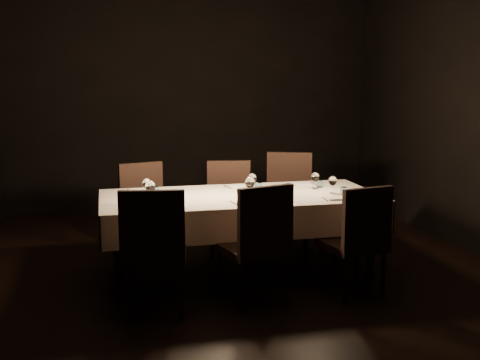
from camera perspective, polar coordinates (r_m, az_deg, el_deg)
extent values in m
cube|color=black|center=(5.70, 0.00, -8.99)|extent=(5.00, 6.00, 0.01)
cube|color=black|center=(8.35, -4.61, 7.56)|extent=(5.00, 0.01, 3.00)
cube|color=black|center=(2.58, 14.97, 1.86)|extent=(5.00, 0.01, 3.00)
cube|color=black|center=(5.51, 0.00, -1.74)|extent=(2.40, 1.00, 0.04)
cylinder|color=black|center=(5.06, -11.48, -7.39)|extent=(0.07, 0.07, 0.71)
cylinder|color=black|center=(5.87, -11.69, -4.97)|extent=(0.07, 0.07, 0.71)
cylinder|color=black|center=(5.57, 12.36, -5.82)|extent=(0.07, 0.07, 0.71)
cylinder|color=black|center=(6.31, 9.13, -3.84)|extent=(0.07, 0.07, 0.71)
cube|color=beige|center=(5.50, 0.00, -1.48)|extent=(2.52, 1.12, 0.01)
cube|color=beige|center=(6.06, -1.16, -1.81)|extent=(2.52, 0.01, 0.28)
cube|color=beige|center=(5.01, 1.41, -4.34)|extent=(2.52, 0.01, 0.28)
cube|color=beige|center=(5.93, 11.91, -2.29)|extent=(0.01, 1.12, 0.28)
cube|color=beige|center=(5.40, -13.11, -3.54)|extent=(0.01, 1.12, 0.28)
cylinder|color=black|center=(5.04, -5.54, -9.04)|extent=(0.04, 0.04, 0.42)
cylinder|color=black|center=(4.66, -5.62, -10.66)|extent=(0.04, 0.04, 0.42)
cylinder|color=black|center=(5.06, -10.20, -9.06)|extent=(0.04, 0.04, 0.42)
cylinder|color=black|center=(4.68, -10.68, -10.67)|extent=(0.04, 0.04, 0.42)
cube|color=black|center=(4.78, -8.08, -7.09)|extent=(0.55, 0.55, 0.06)
cube|color=black|center=(4.49, -8.33, -4.28)|extent=(0.49, 0.12, 0.53)
cube|color=white|center=(5.01, -8.83, -2.58)|extent=(0.23, 0.15, 0.02)
cube|color=silver|center=(5.00, -10.48, -2.71)|extent=(0.02, 0.21, 0.01)
cube|color=silver|center=(5.02, -7.18, -2.57)|extent=(0.01, 0.21, 0.01)
cylinder|color=silver|center=(5.19, -7.39, -1.75)|extent=(0.07, 0.07, 0.08)
cylinder|color=white|center=(5.26, -8.47, -2.02)|extent=(0.07, 0.07, 0.00)
cylinder|color=white|center=(5.25, -8.48, -1.53)|extent=(0.01, 0.01, 0.09)
ellipsoid|color=white|center=(5.24, -8.51, -0.60)|extent=(0.09, 0.09, 0.10)
cylinder|color=black|center=(5.26, 1.99, -8.20)|extent=(0.04, 0.04, 0.42)
cylinder|color=black|center=(4.94, 4.37, -9.46)|extent=(0.04, 0.04, 0.42)
cylinder|color=black|center=(5.08, -1.95, -8.87)|extent=(0.04, 0.04, 0.42)
cylinder|color=black|center=(4.74, 0.24, -10.25)|extent=(0.04, 0.04, 0.42)
cube|color=black|center=(4.93, 1.17, -6.54)|extent=(0.59, 0.59, 0.06)
cube|color=black|center=(4.68, 2.46, -3.74)|extent=(0.48, 0.18, 0.52)
cube|color=white|center=(5.14, 1.08, -2.14)|extent=(0.24, 0.17, 0.02)
cube|color=silver|center=(5.11, -0.50, -2.27)|extent=(0.04, 0.21, 0.01)
cube|color=silver|center=(5.18, 2.64, -2.11)|extent=(0.04, 0.21, 0.01)
cylinder|color=silver|center=(5.34, 2.13, -1.33)|extent=(0.07, 0.07, 0.08)
cylinder|color=white|center=(5.40, 0.95, -1.61)|extent=(0.07, 0.07, 0.00)
cylinder|color=white|center=(5.39, 0.95, -1.13)|extent=(0.01, 0.01, 0.09)
ellipsoid|color=white|center=(5.37, 0.96, -0.21)|extent=(0.09, 0.09, 0.11)
cylinder|color=black|center=(5.51, 11.03, -7.64)|extent=(0.04, 0.04, 0.40)
cylinder|color=black|center=(5.22, 13.42, -8.74)|extent=(0.04, 0.04, 0.40)
cylinder|color=black|center=(5.31, 7.64, -8.22)|extent=(0.04, 0.04, 0.40)
cylinder|color=black|center=(5.01, 9.92, -9.41)|extent=(0.04, 0.04, 0.40)
cube|color=black|center=(5.19, 10.58, -6.08)|extent=(0.54, 0.54, 0.06)
cube|color=black|center=(4.96, 11.98, -3.54)|extent=(0.46, 0.14, 0.50)
cube|color=white|center=(5.38, 9.32, -1.73)|extent=(0.20, 0.14, 0.01)
cube|color=silver|center=(5.34, 8.07, -1.84)|extent=(0.02, 0.18, 0.01)
cube|color=silver|center=(5.43, 10.54, -1.71)|extent=(0.02, 0.18, 0.01)
cylinder|color=silver|center=(5.59, 9.82, -1.02)|extent=(0.06, 0.06, 0.07)
cylinder|color=white|center=(5.64, 8.75, -1.24)|extent=(0.06, 0.06, 0.00)
cylinder|color=white|center=(5.63, 8.76, -0.84)|extent=(0.01, 0.01, 0.08)
ellipsoid|color=white|center=(5.61, 8.78, -0.09)|extent=(0.08, 0.08, 0.09)
cylinder|color=black|center=(5.96, -9.71, -6.23)|extent=(0.04, 0.04, 0.40)
cylinder|color=black|center=(6.31, -10.84, -5.35)|extent=(0.04, 0.04, 0.40)
cylinder|color=black|center=(6.09, -6.31, -5.80)|extent=(0.04, 0.04, 0.40)
cylinder|color=black|center=(6.43, -7.59, -4.97)|extent=(0.04, 0.04, 0.40)
cube|color=black|center=(6.13, -8.67, -3.50)|extent=(0.57, 0.57, 0.06)
cube|color=black|center=(6.26, -9.36, -0.63)|extent=(0.46, 0.17, 0.50)
cube|color=white|center=(5.75, -9.44, -0.98)|extent=(0.22, 0.16, 0.01)
cube|color=silver|center=(5.74, -10.72, -1.08)|extent=(0.05, 0.18, 0.01)
cube|color=silver|center=(5.76, -8.17, -0.97)|extent=(0.05, 0.18, 0.01)
cylinder|color=silver|center=(5.57, -8.02, -0.99)|extent=(0.07, 0.07, 0.07)
cylinder|color=white|center=(5.50, -8.80, -1.52)|extent=(0.06, 0.06, 0.00)
cylinder|color=white|center=(5.49, -8.81, -1.10)|extent=(0.01, 0.01, 0.08)
ellipsoid|color=white|center=(5.48, -8.83, -0.31)|extent=(0.08, 0.08, 0.09)
cylinder|color=black|center=(6.11, -2.70, -5.70)|extent=(0.04, 0.04, 0.40)
cylinder|color=black|center=(6.47, -2.73, -4.80)|extent=(0.04, 0.04, 0.40)
cylinder|color=black|center=(6.12, 0.85, -5.66)|extent=(0.04, 0.04, 0.40)
cylinder|color=black|center=(6.49, 0.61, -4.76)|extent=(0.04, 0.04, 0.40)
cube|color=black|center=(6.24, -1.00, -3.20)|extent=(0.53, 0.53, 0.06)
cube|color=black|center=(6.38, -1.08, -0.36)|extent=(0.46, 0.12, 0.50)
cube|color=white|center=(5.88, 0.07, -0.59)|extent=(0.24, 0.17, 0.02)
cube|color=silver|center=(5.86, -1.22, -0.69)|extent=(0.05, 0.19, 0.01)
cube|color=silver|center=(5.91, 1.36, -0.58)|extent=(0.04, 0.19, 0.01)
cylinder|color=silver|center=(5.74, 1.80, -0.56)|extent=(0.07, 0.07, 0.08)
cylinder|color=white|center=(5.65, 1.14, -1.10)|extent=(0.07, 0.07, 0.00)
cylinder|color=white|center=(5.64, 1.15, -0.67)|extent=(0.01, 0.01, 0.08)
ellipsoid|color=white|center=(5.62, 1.15, 0.15)|extent=(0.09, 0.09, 0.10)
cylinder|color=black|center=(6.30, 2.51, -5.08)|extent=(0.04, 0.04, 0.42)
cylinder|color=black|center=(6.70, 2.88, -4.18)|extent=(0.04, 0.04, 0.42)
cylinder|color=black|center=(6.28, 6.23, -5.20)|extent=(0.04, 0.04, 0.42)
cylinder|color=black|center=(6.67, 6.37, -4.29)|extent=(0.04, 0.04, 0.42)
cube|color=black|center=(6.43, 4.53, -2.57)|extent=(0.63, 0.63, 0.06)
cube|color=black|center=(6.58, 4.70, 0.35)|extent=(0.47, 0.22, 0.53)
cube|color=white|center=(6.05, 5.89, -0.35)|extent=(0.20, 0.14, 0.01)
cube|color=silver|center=(6.01, 4.77, -0.44)|extent=(0.02, 0.18, 0.01)
cube|color=silver|center=(6.09, 6.99, -0.34)|extent=(0.02, 0.18, 0.01)
cylinder|color=silver|center=(5.92, 7.58, -0.34)|extent=(0.06, 0.06, 0.07)
cylinder|color=white|center=(5.83, 7.12, -0.83)|extent=(0.06, 0.06, 0.00)
cylinder|color=white|center=(5.82, 7.12, -0.45)|extent=(0.01, 0.01, 0.08)
ellipsoid|color=white|center=(5.81, 7.14, 0.27)|extent=(0.08, 0.08, 0.09)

